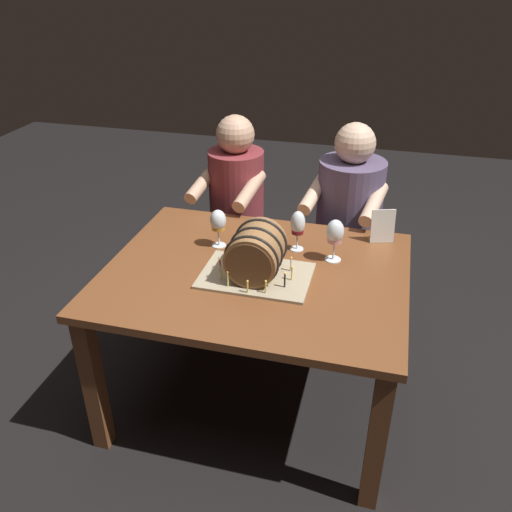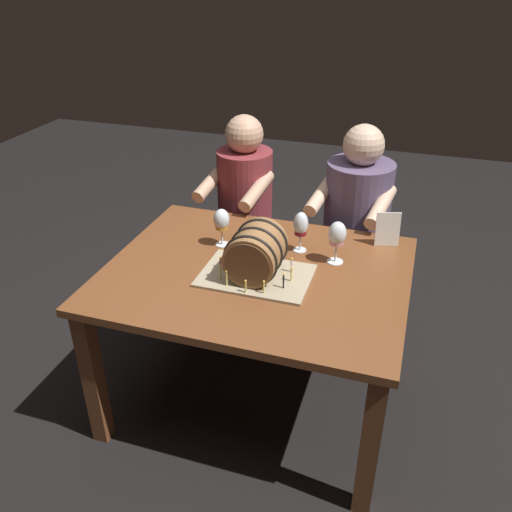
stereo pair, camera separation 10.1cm
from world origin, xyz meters
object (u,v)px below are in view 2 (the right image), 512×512
at_px(wine_glass_amber, 222,221).
at_px(person_seated_right, 354,237).
at_px(wine_glass_red, 301,226).
at_px(menu_card, 388,229).
at_px(dining_table, 256,290).
at_px(wine_glass_rose, 337,235).
at_px(barrel_cake, 256,255).
at_px(person_seated_left, 245,226).

bearing_deg(wine_glass_amber, person_seated_right, 48.36).
xyz_separation_m(wine_glass_red, menu_card, (0.37, 0.17, -0.04)).
bearing_deg(dining_table, wine_glass_amber, 142.24).
height_order(wine_glass_rose, wine_glass_red, wine_glass_rose).
bearing_deg(dining_table, person_seated_right, 67.81).
height_order(dining_table, menu_card, menu_card).
bearing_deg(barrel_cake, wine_glass_red, 66.74).
xyz_separation_m(menu_card, person_seated_right, (-0.19, 0.37, -0.25)).
height_order(person_seated_left, person_seated_right, person_seated_right).
relative_size(wine_glass_rose, menu_card, 1.21).
bearing_deg(wine_glass_red, wine_glass_rose, -17.39).
height_order(wine_glass_amber, wine_glass_red, wine_glass_red).
xyz_separation_m(wine_glass_amber, wine_glass_red, (0.35, 0.06, 0.00)).
xyz_separation_m(dining_table, menu_card, (0.50, 0.40, 0.18)).
bearing_deg(person_seated_left, wine_glass_amber, -80.92).
bearing_deg(wine_glass_rose, person_seated_right, 89.22).
distance_m(dining_table, person_seated_left, 0.84).
relative_size(menu_card, person_seated_left, 0.14).
bearing_deg(wine_glass_rose, barrel_cake, -142.46).
bearing_deg(menu_card, dining_table, -158.44).
relative_size(wine_glass_red, menu_card, 1.18).
relative_size(barrel_cake, wine_glass_rose, 2.35).
relative_size(barrel_cake, person_seated_right, 0.39).
distance_m(wine_glass_red, person_seated_left, 0.77).
relative_size(wine_glass_amber, wine_glass_red, 0.95).
relative_size(wine_glass_red, person_seated_left, 0.16).
bearing_deg(wine_glass_rose, person_seated_left, 136.16).
height_order(barrel_cake, person_seated_left, person_seated_left).
height_order(dining_table, barrel_cake, barrel_cake).
bearing_deg(wine_glass_rose, wine_glass_amber, -179.67).
relative_size(barrel_cake, wine_glass_red, 2.40).
relative_size(wine_glass_rose, wine_glass_red, 1.02).
bearing_deg(person_seated_left, dining_table, -67.73).
relative_size(dining_table, person_seated_left, 1.09).
xyz_separation_m(barrel_cake, menu_card, (0.49, 0.45, -0.02)).
relative_size(dining_table, menu_card, 7.94).
distance_m(wine_glass_red, menu_card, 0.41).
bearing_deg(person_seated_right, wine_glass_red, -108.32).
relative_size(dining_table, wine_glass_red, 6.71).
bearing_deg(person_seated_left, wine_glass_red, -50.37).
bearing_deg(wine_glass_red, barrel_cake, -113.26).
bearing_deg(dining_table, menu_card, 38.61).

